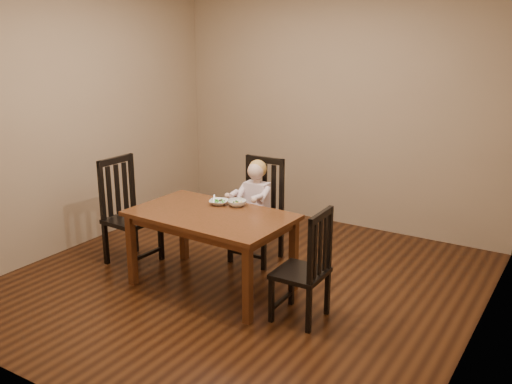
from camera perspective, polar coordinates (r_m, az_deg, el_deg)
The scene contains 9 objects.
room at distance 4.86m, azimuth -1.59°, elevation 5.51°, with size 4.01×4.01×2.71m.
dining_table at distance 4.98m, azimuth -4.53°, elevation -3.02°, with size 1.42×0.89×0.70m.
chair_child at distance 5.64m, azimuth 0.25°, elevation -1.99°, with size 0.45×0.44×1.02m.
chair_left at distance 5.71m, azimuth -12.68°, elevation -2.06°, with size 0.45×0.47×1.04m.
chair_right at distance 4.50m, azimuth 5.00°, elevation -7.60°, with size 0.39×0.40×0.92m.
toddler at distance 5.56m, azimuth -0.01°, elevation -0.82°, with size 0.31×0.39×0.53m, color silver, non-canonical shape.
bowl_peas at distance 5.19m, azimuth -3.74°, elevation -1.03°, with size 0.17×0.17×0.04m, color white.
bowl_veg at distance 5.14m, azimuth -1.92°, elevation -1.10°, with size 0.17×0.17×0.05m, color white.
fork at distance 5.19m, azimuth -4.23°, elevation -0.76°, with size 0.08×0.12×0.05m.
Camera 1 is at (2.63, -3.98, 2.27)m, focal length 40.00 mm.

